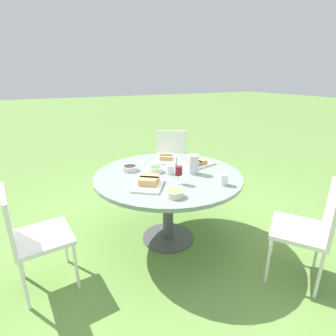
{
  "coord_description": "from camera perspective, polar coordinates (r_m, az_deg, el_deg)",
  "views": [
    {
      "loc": [
        -2.16,
        1.08,
        1.66
      ],
      "look_at": [
        0.0,
        0.0,
        0.8
      ],
      "focal_mm": 28.0,
      "sensor_mm": 36.0,
      "label": 1
    }
  ],
  "objects": [
    {
      "name": "cup_water_far",
      "position": [
        2.37,
        12.02,
        -2.44
      ],
      "size": [
        0.08,
        0.08,
        0.1
      ],
      "color": "silver",
      "rests_on": "dining_table"
    },
    {
      "name": "chair_near_right",
      "position": [
        2.33,
        -27.9,
        -12.28
      ],
      "size": [
        0.48,
        0.47,
        0.89
      ],
      "color": "white",
      "rests_on": "ground_plane"
    },
    {
      "name": "bowl_fries",
      "position": [
        2.1,
        1.45,
        -5.5
      ],
      "size": [
        0.14,
        0.14,
        0.05
      ],
      "color": "beige",
      "rests_on": "dining_table"
    },
    {
      "name": "wine_glass",
      "position": [
        2.32,
        2.35,
        -0.77
      ],
      "size": [
        0.06,
        0.06,
        0.16
      ],
      "color": "silver",
      "rests_on": "dining_table"
    },
    {
      "name": "platter_bread_main",
      "position": [
        2.98,
        -0.45,
        2.07
      ],
      "size": [
        0.36,
        0.33,
        0.06
      ],
      "color": "white",
      "rests_on": "dining_table"
    },
    {
      "name": "bowl_salad",
      "position": [
        2.63,
        -2.71,
        -0.25
      ],
      "size": [
        0.14,
        0.14,
        0.06
      ],
      "color": "beige",
      "rests_on": "dining_table"
    },
    {
      "name": "chair_far_back",
      "position": [
        2.45,
        28.7,
        -10.8
      ],
      "size": [
        0.6,
        0.6,
        0.89
      ],
      "color": "white",
      "rests_on": "ground_plane"
    },
    {
      "name": "ground_plane",
      "position": [
        2.94,
        0.0,
        -14.95
      ],
      "size": [
        40.0,
        40.0,
        0.0
      ],
      "primitive_type": "plane",
      "color": "#668E42"
    },
    {
      "name": "bowl_olives",
      "position": [
        2.7,
        -8.31,
        0.03
      ],
      "size": [
        0.16,
        0.16,
        0.05
      ],
      "color": "silver",
      "rests_on": "dining_table"
    },
    {
      "name": "water_pitcher",
      "position": [
        2.58,
        5.53,
        0.83
      ],
      "size": [
        0.11,
        0.1,
        0.19
      ],
      "color": "silver",
      "rests_on": "dining_table"
    },
    {
      "name": "chair_near_left",
      "position": [
        3.9,
        0.65,
        2.6
      ],
      "size": [
        0.58,
        0.59,
        0.89
      ],
      "color": "white",
      "rests_on": "ground_plane"
    },
    {
      "name": "cup_water_near",
      "position": [
        2.57,
        0.48,
        -0.31
      ],
      "size": [
        0.08,
        0.08,
        0.09
      ],
      "color": "silver",
      "rests_on": "dining_table"
    },
    {
      "name": "platter_charcuterie",
      "position": [
        2.3,
        -4.24,
        -3.14
      ],
      "size": [
        0.39,
        0.38,
        0.08
      ],
      "color": "white",
      "rests_on": "dining_table"
    },
    {
      "name": "dining_table",
      "position": [
        2.62,
        0.0,
        -3.21
      ],
      "size": [
        1.45,
        1.45,
        0.74
      ],
      "color": "#4C4C51",
      "rests_on": "ground_plane"
    },
    {
      "name": "platter_sandwich_side",
      "position": [
        2.83,
        6.65,
        1.02
      ],
      "size": [
        0.27,
        0.36,
        0.06
      ],
      "color": "white",
      "rests_on": "dining_table"
    }
  ]
}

